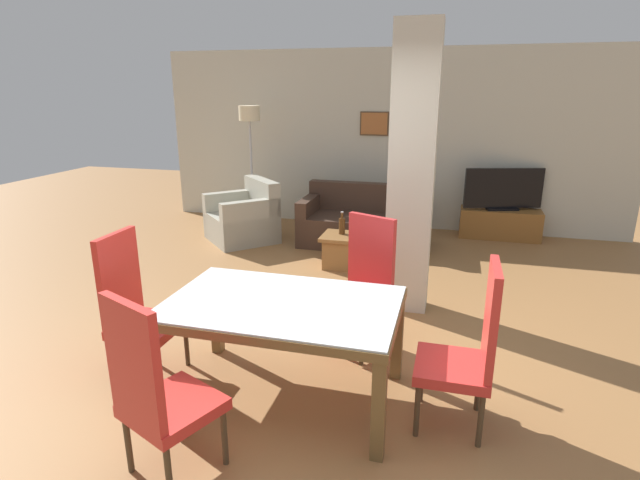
{
  "coord_description": "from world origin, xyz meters",
  "views": [
    {
      "loc": [
        1.06,
        -2.93,
        2.11
      ],
      "look_at": [
        0.0,
        0.98,
        0.88
      ],
      "focal_mm": 28.0,
      "sensor_mm": 36.0,
      "label": 1
    }
  ],
  "objects_px": {
    "dining_chair_near_left": "(156,390)",
    "tv_screen": "(503,190)",
    "dining_chair_far_right": "(363,282)",
    "armchair": "(244,220)",
    "dining_chair_head_left": "(135,305)",
    "bottle": "(342,225)",
    "sofa": "(364,224)",
    "dining_chair_head_right": "(469,347)",
    "dining_table": "(283,321)",
    "coffee_table": "(348,251)",
    "tv_stand": "(500,224)",
    "floor_lamp": "(250,126)"
  },
  "relations": [
    {
      "from": "dining_chair_near_left",
      "to": "tv_stand",
      "type": "bearing_deg",
      "value": 91.82
    },
    {
      "from": "bottle",
      "to": "dining_table",
      "type": "bearing_deg",
      "value": -85.49
    },
    {
      "from": "dining_table",
      "to": "bottle",
      "type": "height_order",
      "value": "dining_table"
    },
    {
      "from": "dining_chair_near_left",
      "to": "dining_chair_head_right",
      "type": "distance_m",
      "value": 1.87
    },
    {
      "from": "dining_chair_head_right",
      "to": "dining_chair_far_right",
      "type": "height_order",
      "value": "same"
    },
    {
      "from": "dining_table",
      "to": "bottle",
      "type": "bearing_deg",
      "value": 94.51
    },
    {
      "from": "dining_chair_near_left",
      "to": "dining_chair_far_right",
      "type": "xyz_separation_m",
      "value": [
        0.79,
        1.82,
        0.0
      ]
    },
    {
      "from": "coffee_table",
      "to": "dining_chair_head_right",
      "type": "bearing_deg",
      "value": -63.79
    },
    {
      "from": "dining_table",
      "to": "dining_chair_near_left",
      "type": "relative_size",
      "value": 1.42
    },
    {
      "from": "dining_table",
      "to": "bottle",
      "type": "relative_size",
      "value": 5.65
    },
    {
      "from": "dining_chair_near_left",
      "to": "tv_screen",
      "type": "relative_size",
      "value": 1.02
    },
    {
      "from": "coffee_table",
      "to": "bottle",
      "type": "relative_size",
      "value": 2.3
    },
    {
      "from": "dining_chair_head_left",
      "to": "bottle",
      "type": "relative_size",
      "value": 3.98
    },
    {
      "from": "dining_chair_head_right",
      "to": "armchair",
      "type": "relative_size",
      "value": 0.91
    },
    {
      "from": "bottle",
      "to": "floor_lamp",
      "type": "height_order",
      "value": "floor_lamp"
    },
    {
      "from": "dining_chair_head_right",
      "to": "tv_screen",
      "type": "bearing_deg",
      "value": -6.48
    },
    {
      "from": "dining_chair_head_left",
      "to": "dining_chair_head_right",
      "type": "bearing_deg",
      "value": 90.0
    },
    {
      "from": "sofa",
      "to": "floor_lamp",
      "type": "height_order",
      "value": "floor_lamp"
    },
    {
      "from": "dining_chair_near_left",
      "to": "sofa",
      "type": "xyz_separation_m",
      "value": [
        0.27,
        4.69,
        -0.28
      ]
    },
    {
      "from": "dining_chair_near_left",
      "to": "tv_screen",
      "type": "height_order",
      "value": "dining_chair_near_left"
    },
    {
      "from": "tv_stand",
      "to": "floor_lamp",
      "type": "relative_size",
      "value": 0.6
    },
    {
      "from": "dining_chair_head_right",
      "to": "sofa",
      "type": "bearing_deg",
      "value": 19.8
    },
    {
      "from": "armchair",
      "to": "floor_lamp",
      "type": "relative_size",
      "value": 0.65
    },
    {
      "from": "dining_chair_near_left",
      "to": "coffee_table",
      "type": "bearing_deg",
      "value": 108.97
    },
    {
      "from": "dining_chair_head_left",
      "to": "coffee_table",
      "type": "bearing_deg",
      "value": 159.41
    },
    {
      "from": "coffee_table",
      "to": "floor_lamp",
      "type": "xyz_separation_m",
      "value": [
        -1.85,
        1.45,
        1.36
      ]
    },
    {
      "from": "dining_chair_head_right",
      "to": "dining_table",
      "type": "bearing_deg",
      "value": 90.0
    },
    {
      "from": "coffee_table",
      "to": "tv_screen",
      "type": "height_order",
      "value": "tv_screen"
    },
    {
      "from": "dining_chair_far_right",
      "to": "armchair",
      "type": "bearing_deg",
      "value": -25.93
    },
    {
      "from": "tv_stand",
      "to": "sofa",
      "type": "bearing_deg",
      "value": -156.5
    },
    {
      "from": "armchair",
      "to": "floor_lamp",
      "type": "xyz_separation_m",
      "value": [
        -0.16,
        0.71,
        1.27
      ]
    },
    {
      "from": "dining_chair_head_right",
      "to": "dining_chair_near_left",
      "type": "bearing_deg",
      "value": 119.54
    },
    {
      "from": "bottle",
      "to": "coffee_table",
      "type": "bearing_deg",
      "value": -28.55
    },
    {
      "from": "dining_table",
      "to": "dining_chair_far_right",
      "type": "xyz_separation_m",
      "value": [
        0.4,
        0.9,
        -0.02
      ]
    },
    {
      "from": "dining_chair_far_right",
      "to": "tv_stand",
      "type": "xyz_separation_m",
      "value": [
        1.36,
        3.68,
        -0.35
      ]
    },
    {
      "from": "sofa",
      "to": "tv_screen",
      "type": "relative_size",
      "value": 1.57
    },
    {
      "from": "sofa",
      "to": "tv_screen",
      "type": "xyz_separation_m",
      "value": [
        1.88,
        0.82,
        0.44
      ]
    },
    {
      "from": "floor_lamp",
      "to": "sofa",
      "type": "bearing_deg",
      "value": -13.36
    },
    {
      "from": "coffee_table",
      "to": "armchair",
      "type": "bearing_deg",
      "value": 156.38
    },
    {
      "from": "dining_table",
      "to": "tv_stand",
      "type": "distance_m",
      "value": 4.92
    },
    {
      "from": "dining_chair_far_right",
      "to": "coffee_table",
      "type": "height_order",
      "value": "dining_chair_far_right"
    },
    {
      "from": "dining_table",
      "to": "sofa",
      "type": "distance_m",
      "value": 3.78
    },
    {
      "from": "coffee_table",
      "to": "bottle",
      "type": "bearing_deg",
      "value": 151.45
    },
    {
      "from": "armchair",
      "to": "tv_screen",
      "type": "distance_m",
      "value": 3.76
    },
    {
      "from": "dining_chair_head_left",
      "to": "armchair",
      "type": "xyz_separation_m",
      "value": [
        -0.66,
        3.5,
        -0.27
      ]
    },
    {
      "from": "dining_chair_head_right",
      "to": "sofa",
      "type": "height_order",
      "value": "dining_chair_head_right"
    },
    {
      "from": "dining_chair_near_left",
      "to": "bottle",
      "type": "relative_size",
      "value": 3.98
    },
    {
      "from": "dining_chair_head_left",
      "to": "bottle",
      "type": "height_order",
      "value": "dining_chair_head_left"
    },
    {
      "from": "dining_chair_far_right",
      "to": "armchair",
      "type": "xyz_separation_m",
      "value": [
        -2.21,
        2.6,
        -0.27
      ]
    },
    {
      "from": "dining_chair_far_right",
      "to": "tv_screen",
      "type": "xyz_separation_m",
      "value": [
        1.36,
        3.68,
        0.15
      ]
    }
  ]
}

